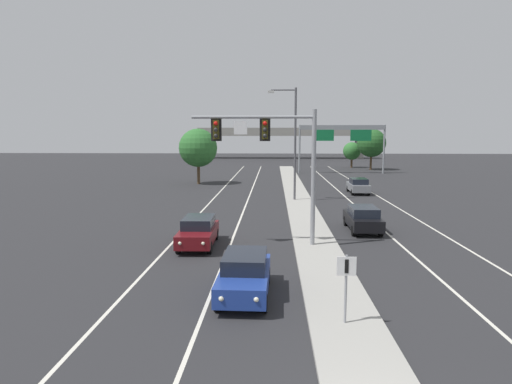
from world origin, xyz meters
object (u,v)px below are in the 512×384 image
at_px(car_oncoming_blue, 245,274).
at_px(tree_far_right_a, 352,151).
at_px(overhead_signal_mast, 275,149).
at_px(street_lamp_median, 293,137).
at_px(car_receding_black, 363,218).
at_px(tree_far_left_a, 198,148).
at_px(median_sign_post, 346,279).
at_px(car_receding_grey, 358,186).
at_px(car_oncoming_darkred, 198,231).
at_px(highway_sign_gantry, 342,134).
at_px(tree_far_right_b, 371,143).

relative_size(car_oncoming_blue, tree_far_right_a, 0.97).
distance_m(overhead_signal_mast, street_lamp_median, 16.31).
distance_m(car_receding_black, tree_far_left_a, 29.64).
height_order(median_sign_post, car_receding_grey, median_sign_post).
bearing_deg(car_oncoming_blue, overhead_signal_mast, 81.08).
relative_size(street_lamp_median, car_oncoming_darkred, 2.22).
height_order(overhead_signal_mast, tree_far_left_a, overhead_signal_mast).
height_order(median_sign_post, car_receding_black, median_sign_post).
bearing_deg(car_receding_grey, highway_sign_gantry, 85.54).
distance_m(overhead_signal_mast, car_receding_grey, 23.70).
bearing_deg(tree_far_right_b, car_oncoming_blue, -106.76).
bearing_deg(car_oncoming_darkred, car_oncoming_blue, -67.12).
height_order(car_oncoming_blue, car_oncoming_darkred, same).
xyz_separation_m(car_oncoming_blue, car_receding_black, (6.70, 11.22, 0.00)).
bearing_deg(median_sign_post, street_lamp_median, 91.25).
distance_m(overhead_signal_mast, tree_far_left_a, 30.92).
height_order(overhead_signal_mast, car_receding_black, overhead_signal_mast).
relative_size(street_lamp_median, car_receding_grey, 2.23).
bearing_deg(tree_far_left_a, highway_sign_gantry, 37.46).
relative_size(overhead_signal_mast, street_lamp_median, 0.72).
bearing_deg(car_receding_black, car_receding_grey, 79.96).
xyz_separation_m(car_receding_grey, tree_far_right_b, (7.97, 30.27, 3.76)).
relative_size(overhead_signal_mast, tree_far_left_a, 1.07).
distance_m(street_lamp_median, car_receding_black, 13.70).
height_order(tree_far_right_a, tree_far_left_a, tree_far_left_a).
distance_m(car_oncoming_blue, tree_far_right_a, 65.59).
bearing_deg(car_oncoming_darkred, tree_far_left_a, 99.82).
bearing_deg(overhead_signal_mast, street_lamp_median, 84.16).
distance_m(tree_far_right_a, tree_far_right_b, 5.54).
bearing_deg(car_receding_black, tree_far_right_a, 80.65).
bearing_deg(car_oncoming_blue, tree_far_right_a, 76.46).
height_order(overhead_signal_mast, car_receding_grey, overhead_signal_mast).
bearing_deg(street_lamp_median, median_sign_post, -88.75).
relative_size(car_receding_black, car_receding_grey, 1.00).
height_order(car_oncoming_darkred, highway_sign_gantry, highway_sign_gantry).
relative_size(highway_sign_gantry, tree_far_right_b, 1.89).
bearing_deg(street_lamp_median, car_oncoming_darkred, -109.63).
height_order(car_receding_black, tree_far_left_a, tree_far_left_a).
xyz_separation_m(car_oncoming_blue, car_oncoming_darkred, (-3.01, 7.13, 0.00)).
xyz_separation_m(car_oncoming_blue, car_receding_grey, (9.80, 28.74, 0.00)).
bearing_deg(tree_far_right_a, car_oncoming_blue, -103.54).
distance_m(car_oncoming_darkred, car_receding_grey, 25.12).
xyz_separation_m(car_oncoming_darkred, tree_far_right_b, (20.79, 51.87, 3.76)).
bearing_deg(car_oncoming_darkred, tree_far_right_b, 68.16).
bearing_deg(highway_sign_gantry, street_lamp_median, -107.26).
xyz_separation_m(car_oncoming_darkred, tree_far_left_a, (-5.11, 29.50, 3.59)).
bearing_deg(tree_far_right_a, street_lamp_median, -107.29).
xyz_separation_m(street_lamp_median, car_oncoming_blue, (-2.78, -23.36, -4.97)).
bearing_deg(median_sign_post, overhead_signal_mast, 102.83).
relative_size(median_sign_post, tree_far_left_a, 0.33).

